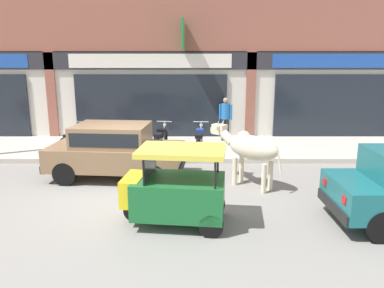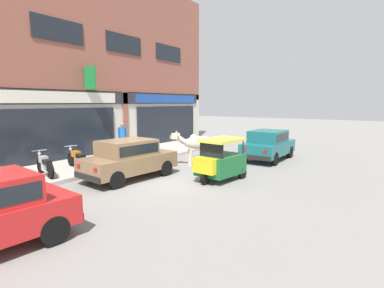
{
  "view_description": "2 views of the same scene",
  "coord_description": "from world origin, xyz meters",
  "px_view_note": "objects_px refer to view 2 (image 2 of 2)",
  "views": [
    {
      "loc": [
        1.58,
        -8.82,
        3.18
      ],
      "look_at": [
        1.55,
        1.0,
        0.9
      ],
      "focal_mm": 35.0,
      "sensor_mm": 36.0,
      "label": 1
    },
    {
      "loc": [
        -8.1,
        -7.23,
        2.82
      ],
      "look_at": [
        3.84,
        1.0,
        0.8
      ],
      "focal_mm": 28.0,
      "sensor_mm": 36.0,
      "label": 2
    }
  ],
  "objects_px": {
    "car_1": "(129,157)",
    "auto_rickshaw": "(220,162)",
    "car_2": "(268,144)",
    "motorcycle_3": "(128,150)",
    "motorcycle_1": "(78,159)",
    "motorcycle_0": "(45,165)",
    "cow": "(197,143)",
    "pedestrian": "(122,134)",
    "motorcycle_2": "(106,154)"
  },
  "relations": [
    {
      "from": "car_2",
      "to": "pedestrian",
      "type": "bearing_deg",
      "value": 115.01
    },
    {
      "from": "car_1",
      "to": "motorcycle_0",
      "type": "xyz_separation_m",
      "value": [
        -1.83,
        2.46,
        -0.28
      ]
    },
    {
      "from": "cow",
      "to": "motorcycle_2",
      "type": "relative_size",
      "value": 0.94
    },
    {
      "from": "auto_rickshaw",
      "to": "motorcycle_1",
      "type": "height_order",
      "value": "auto_rickshaw"
    },
    {
      "from": "car_1",
      "to": "auto_rickshaw",
      "type": "height_order",
      "value": "auto_rickshaw"
    },
    {
      "from": "motorcycle_1",
      "to": "pedestrian",
      "type": "relative_size",
      "value": 1.12
    },
    {
      "from": "car_2",
      "to": "motorcycle_0",
      "type": "height_order",
      "value": "car_2"
    },
    {
      "from": "motorcycle_1",
      "to": "pedestrian",
      "type": "height_order",
      "value": "pedestrian"
    },
    {
      "from": "car_2",
      "to": "motorcycle_3",
      "type": "relative_size",
      "value": 2.0
    },
    {
      "from": "auto_rickshaw",
      "to": "motorcycle_0",
      "type": "relative_size",
      "value": 1.15
    },
    {
      "from": "motorcycle_1",
      "to": "cow",
      "type": "bearing_deg",
      "value": -39.72
    },
    {
      "from": "cow",
      "to": "car_1",
      "type": "distance_m",
      "value": 3.56
    },
    {
      "from": "cow",
      "to": "car_2",
      "type": "height_order",
      "value": "cow"
    },
    {
      "from": "car_1",
      "to": "motorcycle_0",
      "type": "bearing_deg",
      "value": 126.74
    },
    {
      "from": "motorcycle_1",
      "to": "motorcycle_2",
      "type": "bearing_deg",
      "value": -0.39
    },
    {
      "from": "pedestrian",
      "to": "car_1",
      "type": "bearing_deg",
      "value": -129.96
    },
    {
      "from": "car_1",
      "to": "motorcycle_1",
      "type": "height_order",
      "value": "car_1"
    },
    {
      "from": "motorcycle_3",
      "to": "pedestrian",
      "type": "distance_m",
      "value": 1.87
    },
    {
      "from": "motorcycle_0",
      "to": "motorcycle_3",
      "type": "distance_m",
      "value": 4.14
    },
    {
      "from": "cow",
      "to": "auto_rickshaw",
      "type": "distance_m",
      "value": 2.78
    },
    {
      "from": "motorcycle_0",
      "to": "car_1",
      "type": "bearing_deg",
      "value": -53.26
    },
    {
      "from": "auto_rickshaw",
      "to": "motorcycle_2",
      "type": "distance_m",
      "value": 5.42
    },
    {
      "from": "motorcycle_0",
      "to": "pedestrian",
      "type": "height_order",
      "value": "pedestrian"
    },
    {
      "from": "car_1",
      "to": "pedestrian",
      "type": "distance_m",
      "value": 5.13
    },
    {
      "from": "auto_rickshaw",
      "to": "motorcycle_0",
      "type": "bearing_deg",
      "value": 123.94
    },
    {
      "from": "cow",
      "to": "car_1",
      "type": "relative_size",
      "value": 0.46
    },
    {
      "from": "cow",
      "to": "pedestrian",
      "type": "height_order",
      "value": "pedestrian"
    },
    {
      "from": "car_2",
      "to": "motorcycle_2",
      "type": "relative_size",
      "value": 2.01
    },
    {
      "from": "car_2",
      "to": "motorcycle_1",
      "type": "xyz_separation_m",
      "value": [
        -6.91,
        5.45,
        -0.28
      ]
    },
    {
      "from": "motorcycle_3",
      "to": "car_2",
      "type": "bearing_deg",
      "value": -52.16
    },
    {
      "from": "car_1",
      "to": "motorcycle_2",
      "type": "relative_size",
      "value": 2.06
    },
    {
      "from": "car_1",
      "to": "auto_rickshaw",
      "type": "distance_m",
      "value": 3.35
    },
    {
      "from": "auto_rickshaw",
      "to": "motorcycle_1",
      "type": "distance_m",
      "value": 5.8
    },
    {
      "from": "car_1",
      "to": "car_2",
      "type": "xyz_separation_m",
      "value": [
        6.49,
        -2.92,
        0.0
      ]
    },
    {
      "from": "auto_rickshaw",
      "to": "pedestrian",
      "type": "height_order",
      "value": "pedestrian"
    },
    {
      "from": "cow",
      "to": "auto_rickshaw",
      "type": "bearing_deg",
      "value": -129.26
    },
    {
      "from": "car_2",
      "to": "motorcycle_2",
      "type": "height_order",
      "value": "car_2"
    },
    {
      "from": "car_2",
      "to": "pedestrian",
      "type": "distance_m",
      "value": 7.57
    },
    {
      "from": "motorcycle_0",
      "to": "motorcycle_1",
      "type": "height_order",
      "value": "same"
    },
    {
      "from": "car_1",
      "to": "motorcycle_0",
      "type": "height_order",
      "value": "car_1"
    },
    {
      "from": "car_2",
      "to": "auto_rickshaw",
      "type": "relative_size",
      "value": 1.76
    },
    {
      "from": "car_1",
      "to": "motorcycle_1",
      "type": "bearing_deg",
      "value": 99.49
    },
    {
      "from": "cow",
      "to": "pedestrian",
      "type": "bearing_deg",
      "value": 92.39
    },
    {
      "from": "car_1",
      "to": "motorcycle_0",
      "type": "relative_size",
      "value": 2.08
    },
    {
      "from": "cow",
      "to": "pedestrian",
      "type": "relative_size",
      "value": 1.06
    },
    {
      "from": "motorcycle_1",
      "to": "motorcycle_3",
      "type": "distance_m",
      "value": 2.73
    },
    {
      "from": "motorcycle_1",
      "to": "motorcycle_0",
      "type": "bearing_deg",
      "value": -177.25
    },
    {
      "from": "motorcycle_0",
      "to": "auto_rickshaw",
      "type": "bearing_deg",
      "value": -56.06
    },
    {
      "from": "motorcycle_0",
      "to": "motorcycle_1",
      "type": "xyz_separation_m",
      "value": [
        1.41,
        0.07,
        0.0
      ]
    },
    {
      "from": "pedestrian",
      "to": "motorcycle_3",
      "type": "bearing_deg",
      "value": -123.68
    }
  ]
}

